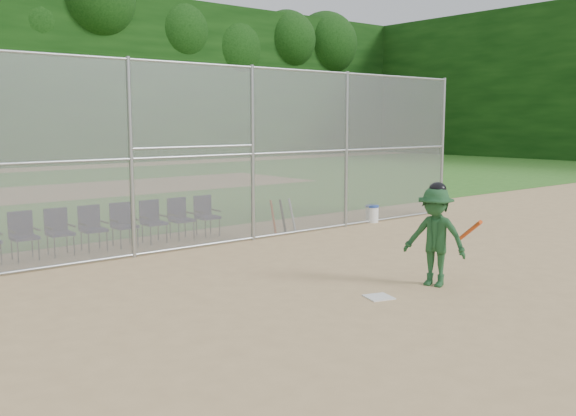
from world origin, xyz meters
TOP-DOWN VIEW (x-y plane):
  - ground at (0.00, 0.00)m, footprint 100.00×100.00m
  - grass_strip at (0.00, 18.00)m, footprint 100.00×100.00m
  - dirt_patch_far at (0.00, 18.00)m, footprint 24.00×24.00m
  - backstop_fence at (0.00, 5.00)m, footprint 16.09×0.09m
  - treeline at (0.00, 20.00)m, footprint 81.00×60.00m
  - home_plate at (-0.39, -0.22)m, footprint 0.49×0.49m
  - batter_at_plate at (0.88, -0.30)m, footprint 1.07×1.36m
  - water_cooler at (5.06, 5.05)m, footprint 0.37×0.37m
  - spare_bats at (2.10, 5.26)m, footprint 0.66×0.32m
  - chair_3 at (-3.80, 6.12)m, footprint 0.54×0.52m
  - chair_4 at (-3.08, 6.12)m, footprint 0.54×0.52m
  - chair_5 at (-2.37, 6.12)m, footprint 0.54×0.52m
  - chair_6 at (-1.66, 6.12)m, footprint 0.54×0.52m
  - chair_7 at (-0.95, 6.12)m, footprint 0.54×0.52m
  - chair_8 at (-0.24, 6.12)m, footprint 0.54×0.52m
  - chair_9 at (0.48, 6.12)m, footprint 0.54×0.52m

SIDE VIEW (x-z plane):
  - ground at x=0.00m, z-range 0.00..0.00m
  - grass_strip at x=0.00m, z-range 0.01..0.01m
  - dirt_patch_far at x=0.00m, z-range 0.01..0.01m
  - home_plate at x=-0.39m, z-range 0.00..0.02m
  - water_cooler at x=5.06m, z-range 0.00..0.47m
  - spare_bats at x=2.10m, z-range 0.00..0.84m
  - chair_3 at x=-3.80m, z-range 0.00..0.96m
  - chair_4 at x=-3.08m, z-range 0.00..0.96m
  - chair_5 at x=-2.37m, z-range 0.00..0.96m
  - chair_6 at x=-1.66m, z-range 0.00..0.96m
  - chair_7 at x=-0.95m, z-range 0.00..0.96m
  - chair_8 at x=-0.24m, z-range 0.00..0.96m
  - chair_9 at x=0.48m, z-range 0.00..0.96m
  - batter_at_plate at x=0.88m, z-range -0.03..1.72m
  - backstop_fence at x=0.00m, z-range 0.07..4.07m
  - treeline at x=0.00m, z-range 0.00..11.00m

